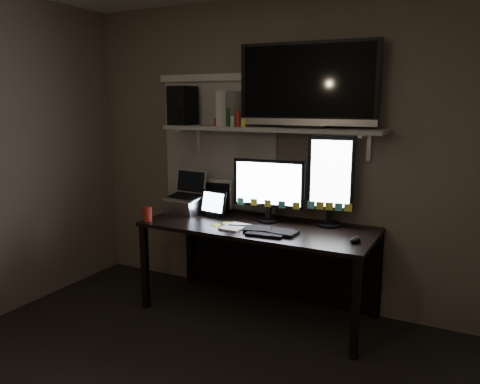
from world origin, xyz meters
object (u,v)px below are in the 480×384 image
Objects in this scene: tv at (308,85)px; keyboard at (270,231)px; monitor_landscape at (269,190)px; monitor_portrait at (331,181)px; tablet at (214,204)px; speaker at (183,106)px; cup at (147,214)px; game_console at (229,108)px; mouse at (355,240)px; desk at (264,243)px; laptop at (184,193)px.

keyboard is at bearing -110.91° from tv.
monitor_landscape is 0.55× the size of tv.
monitor_portrait reaches higher than tablet.
monitor_landscape is 0.49m from monitor_portrait.
speaker is (-0.97, 0.34, 0.90)m from keyboard.
cup reaches higher than keyboard.
monitor_portrait is 2.49× the size of game_console.
mouse is 0.40× the size of tablet.
cup is 0.98m from speaker.
monitor_landscape is at bearing 45.71° from desk.
cup is (-0.87, -0.44, -0.20)m from monitor_landscape.
tv is at bearing 12.48° from monitor_landscape.
monitor_landscape is 1.42× the size of keyboard.
cup is 0.35× the size of speaker.
speaker is at bearing 175.89° from desk.
monitor_portrait is at bearing -2.25° from tv.
game_console is (-0.39, 0.08, 0.64)m from monitor_landscape.
cup reaches higher than desk.
monitor_portrait reaches higher than cup.
tablet is 0.71× the size of laptop.
tablet is at bearing -98.78° from game_console.
desk is 0.84m from mouse.
tablet reaches higher than desk.
game_console is (-1.15, 0.33, 0.87)m from mouse.
mouse is 1.24m from tablet.
tv reaches higher than tablet.
desk is 1.69× the size of tv.
monitor_landscape is at bearing 6.63° from game_console.
cup is (-1.35, -0.53, -0.30)m from monitor_portrait.
keyboard is 0.39× the size of tv.
monitor_landscape is 0.76m from laptop.
speaker is at bearing -156.67° from game_console.
mouse is 1.21m from tv.
cup reaches higher than mouse.
game_console is at bearing 172.75° from mouse.
desk is 2.55× the size of monitor_portrait.
tv reaches higher than monitor_landscape.
tv reaches higher than laptop.
speaker is (-0.80, 0.06, 1.09)m from desk.
mouse is (0.28, -0.34, -0.33)m from monitor_portrait.
monitor_portrait is at bearing 18.53° from game_console.
speaker reaches higher than desk.
monitor_portrait is 1.02m from game_console.
monitor_landscape is (0.02, 0.02, 0.43)m from desk.
monitor_landscape is 0.83× the size of monitor_portrait.
cup is at bearing -164.87° from mouse.
monitor_portrait is at bearing 11.56° from laptop.
cup is 1.09m from game_console.
laptop is (-0.73, -0.05, 0.36)m from desk.
desk is at bearing -139.42° from monitor_landscape.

